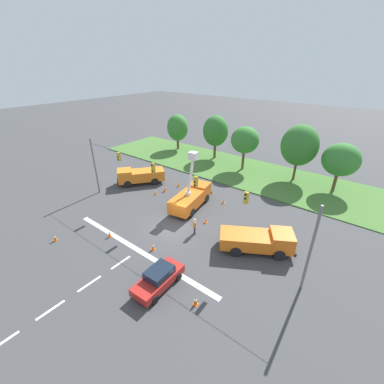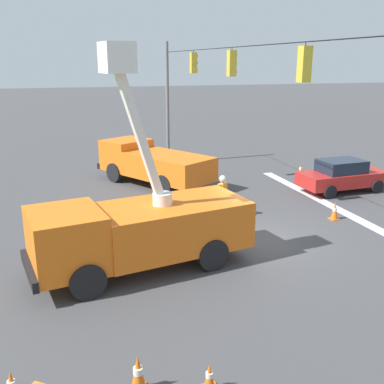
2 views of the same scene
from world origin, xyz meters
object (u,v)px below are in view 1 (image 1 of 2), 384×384
object	(u,v)px
tree_centre	(245,140)
tree_far_west	(178,128)
traffic_cone_mid_right	(109,234)
tree_far_east	(341,160)
utility_truck_bucket_lift	(191,197)
traffic_cone_near_bucket	(153,246)
traffic_cone_mid_left	(156,192)
traffic_cone_foreground_right	(179,184)
traffic_cone_far_left	(55,237)
tree_west	(216,131)
traffic_cone_lane_edge_a	(196,301)
tree_east	(300,145)
road_worker	(195,225)
utility_truck_support_near	(140,175)
traffic_cone_far_right	(223,201)
traffic_cone_foreground_left	(165,189)
traffic_cone_lane_edge_b	(206,220)
sedan_red	(159,278)
utility_truck_support_far	(258,240)

from	to	relation	value
tree_centre	tree_far_west	bearing A→B (deg)	173.45
traffic_cone_mid_right	tree_far_east	bearing A→B (deg)	58.67
utility_truck_bucket_lift	traffic_cone_mid_right	world-z (taller)	utility_truck_bucket_lift
tree_far_east	traffic_cone_near_bucket	world-z (taller)	tree_far_east
utility_truck_bucket_lift	traffic_cone_mid_left	xyz separation A→B (m)	(-5.64, -0.24, -1.07)
utility_truck_bucket_lift	traffic_cone_near_bucket	xyz separation A→B (m)	(2.08, -8.25, -1.01)
tree_far_west	traffic_cone_foreground_right	world-z (taller)	tree_far_west
traffic_cone_mid_left	tree_far_east	bearing A→B (deg)	40.36
tree_centre	traffic_cone_far_left	distance (m)	28.29
traffic_cone_mid_left	tree_far_west	bearing A→B (deg)	122.33
tree_west	traffic_cone_foreground_right	size ratio (longest dim) A/B	11.18
tree_far_east	traffic_cone_lane_edge_a	bearing A→B (deg)	-97.75
tree_far_west	tree_centre	bearing A→B (deg)	-6.55
traffic_cone_foreground_right	traffic_cone_far_left	distance (m)	16.51
tree_east	traffic_cone_lane_edge_a	world-z (taller)	tree_east
road_worker	traffic_cone_foreground_right	size ratio (longest dim) A/B	2.66
tree_west	utility_truck_support_near	distance (m)	15.88
road_worker	traffic_cone_far_right	size ratio (longest dim) A/B	2.90
traffic_cone_foreground_left	traffic_cone_lane_edge_b	world-z (taller)	traffic_cone_foreground_left
traffic_cone_foreground_right	traffic_cone_mid_left	size ratio (longest dim) A/B	1.10
traffic_cone_lane_edge_a	traffic_cone_lane_edge_b	size ratio (longest dim) A/B	1.21
road_worker	traffic_cone_mid_right	xyz separation A→B (m)	(-6.25, -5.51, -0.63)
tree_east	traffic_cone_mid_right	size ratio (longest dim) A/B	10.68
tree_west	traffic_cone_far_right	world-z (taller)	tree_west
traffic_cone_foreground_left	traffic_cone_mid_left	distance (m)	1.36
traffic_cone_near_bucket	utility_truck_support_near	bearing A→B (deg)	142.55
tree_far_east	traffic_cone_far_right	size ratio (longest dim) A/B	10.57
tree_east	tree_far_east	world-z (taller)	tree_east
tree_east	traffic_cone_far_right	world-z (taller)	tree_east
traffic_cone_mid_right	traffic_cone_lane_edge_a	bearing A→B (deg)	-5.40
utility_truck_support_near	traffic_cone_near_bucket	bearing A→B (deg)	-37.45
traffic_cone_lane_edge_a	traffic_cone_far_right	bearing A→B (deg)	114.42
traffic_cone_mid_left	traffic_cone_foreground_left	bearing A→B (deg)	73.65
utility_truck_bucket_lift	tree_far_west	bearing A→B (deg)	134.82
traffic_cone_foreground_left	traffic_cone_lane_edge_a	distance (m)	18.21
traffic_cone_lane_edge_b	traffic_cone_far_right	bearing A→B (deg)	99.27
sedan_red	road_worker	distance (m)	7.21
traffic_cone_far_left	traffic_cone_lane_edge_a	bearing A→B (deg)	9.51
tree_far_east	traffic_cone_far_left	size ratio (longest dim) A/B	8.33
tree_east	tree_far_east	bearing A→B (deg)	-3.80
tree_west	utility_truck_support_near	xyz separation A→B (m)	(-2.33, -15.28, -3.64)
utility_truck_support_far	road_worker	bearing A→B (deg)	-165.50
tree_far_west	sedan_red	world-z (taller)	tree_far_west
tree_far_east	traffic_cone_far_right	distance (m)	15.80
utility_truck_support_near	traffic_cone_foreground_right	world-z (taller)	utility_truck_support_near
tree_far_east	traffic_cone_near_bucket	size ratio (longest dim) A/B	8.92
tree_east	traffic_cone_mid_right	xyz separation A→B (m)	(-9.51, -24.80, -4.78)
tree_east	tree_far_east	size ratio (longest dim) A/B	1.24
utility_truck_support_near	traffic_cone_near_bucket	size ratio (longest dim) A/B	8.98
traffic_cone_mid_right	traffic_cone_near_bucket	xyz separation A→B (m)	(4.76, 1.27, -0.01)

